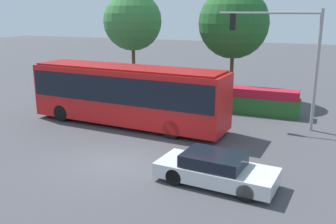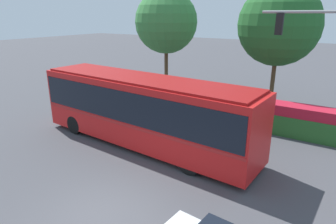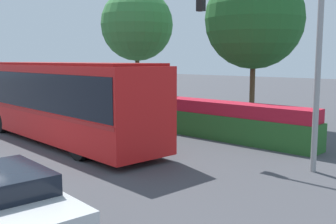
% 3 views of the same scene
% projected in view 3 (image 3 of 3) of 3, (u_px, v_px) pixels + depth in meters
% --- Properties ---
extents(city_bus, '(11.77, 3.27, 3.39)m').
position_uv_depth(city_bus, '(61.00, 97.00, 16.81)').
color(city_bus, red).
rests_on(city_bus, ground).
extents(sedan_foreground, '(4.65, 2.24, 1.18)m').
position_uv_depth(sedan_foreground, '(4.00, 199.00, 8.36)').
color(sedan_foreground, silver).
rests_on(sedan_foreground, ground).
extents(traffic_light_pole, '(5.47, 0.24, 6.51)m').
position_uv_depth(traffic_light_pole, '(277.00, 33.00, 12.86)').
color(traffic_light_pole, gray).
rests_on(traffic_light_pole, ground).
extents(flowering_hedge, '(10.50, 1.21, 1.66)m').
position_uv_depth(flowering_hedge, '(208.00, 119.00, 18.13)').
color(flowering_hedge, '#286028').
rests_on(flowering_hedge, ground).
extents(street_tree_left, '(4.45, 4.45, 7.88)m').
position_uv_depth(street_tree_left, '(137.00, 25.00, 24.33)').
color(street_tree_left, brown).
rests_on(street_tree_left, ground).
extents(street_tree_centre, '(5.07, 5.07, 8.09)m').
position_uv_depth(street_tree_centre, '(254.00, 19.00, 20.15)').
color(street_tree_centre, brown).
rests_on(street_tree_centre, ground).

